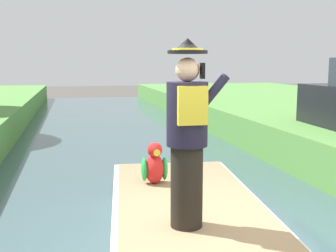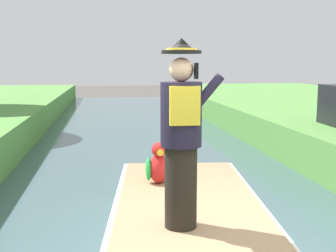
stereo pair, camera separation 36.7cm
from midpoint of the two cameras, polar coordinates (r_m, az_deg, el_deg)
name	(u,v)px [view 2 (the right image)]	position (r m, az deg, el deg)	size (l,w,h in m)	color
boat	(189,226)	(5.16, 4.90, -13.42)	(2.25, 4.37, 0.61)	silver
person_pirate	(182,135)	(4.07, 4.44, -1.28)	(0.61, 0.42, 1.85)	black
parrot_plush	(159,165)	(5.70, 0.59, -5.40)	(0.36, 0.34, 0.57)	red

